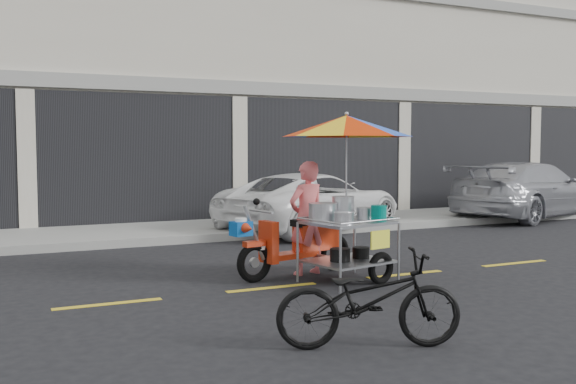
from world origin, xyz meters
name	(u,v)px	position (x,y,z in m)	size (l,w,h in m)	color
ground	(405,275)	(0.00, 0.00, 0.00)	(90.00, 90.00, 0.00)	black
sidewalk	(256,225)	(0.00, 5.50, 0.07)	(45.00, 3.00, 0.15)	gray
shophouse_block	(279,65)	(2.82, 10.59, 4.24)	(36.00, 8.11, 10.40)	beige
centerline	(405,274)	(0.00, 0.00, 0.00)	(42.00, 0.10, 0.01)	gold
white_pickup	(313,202)	(0.98, 4.70, 0.61)	(2.03, 4.39, 1.22)	white
silver_pickup	(528,190)	(6.87, 4.56, 0.70)	(1.96, 4.81, 1.40)	#ADAEB6
near_bicycle	(369,300)	(-2.19, -2.56, 0.43)	(0.57, 1.63, 0.86)	black
food_vendor_rig	(331,175)	(-1.06, 0.19, 1.40)	(2.48, 2.03, 2.22)	black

